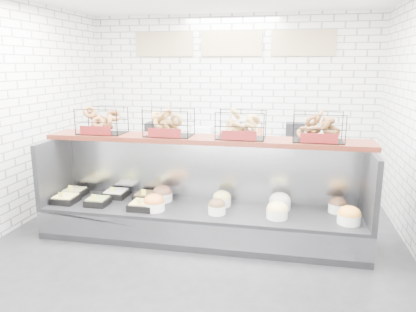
# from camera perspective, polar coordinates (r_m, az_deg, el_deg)

# --- Properties ---
(ground) EXTENTS (5.50, 5.50, 0.00)m
(ground) POSITION_cam_1_polar(r_m,az_deg,el_deg) (5.00, -1.76, -12.75)
(ground) COLOR black
(ground) RESTS_ON ground
(room_shell) EXTENTS (5.02, 5.51, 3.01)m
(room_shell) POSITION_cam_1_polar(r_m,az_deg,el_deg) (5.10, -0.32, 11.70)
(room_shell) COLOR silver
(room_shell) RESTS_ON ground
(display_case) EXTENTS (4.00, 0.90, 1.20)m
(display_case) POSITION_cam_1_polar(r_m,az_deg,el_deg) (5.18, -0.87, -7.85)
(display_case) COLOR black
(display_case) RESTS_ON ground
(bagel_shelf) EXTENTS (4.10, 0.50, 0.40)m
(bagel_shelf) POSITION_cam_1_polar(r_m,az_deg,el_deg) (5.08, -0.51, 4.06)
(bagel_shelf) COLOR #44160E
(bagel_shelf) RESTS_ON display_case
(prep_counter) EXTENTS (4.00, 0.60, 1.20)m
(prep_counter) POSITION_cam_1_polar(r_m,az_deg,el_deg) (7.10, 2.71, -0.96)
(prep_counter) COLOR #93969B
(prep_counter) RESTS_ON ground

